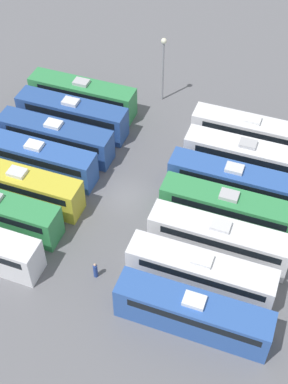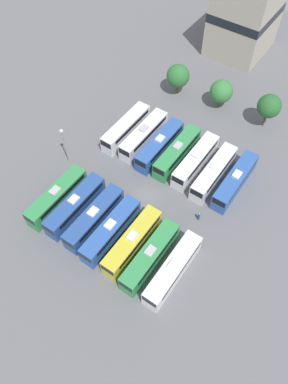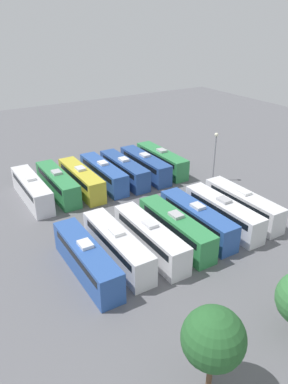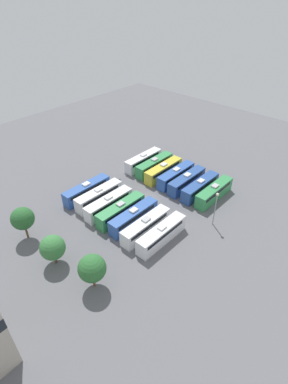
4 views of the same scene
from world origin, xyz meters
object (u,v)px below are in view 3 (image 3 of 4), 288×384
at_px(bus_9, 197,219).
at_px(bus_13, 87,258).
at_px(bus_0, 162,160).
at_px(bus_3, 103,173).
at_px(bus_2, 124,169).
at_px(bus_5, 58,183).
at_px(bus_11, 150,237).
at_px(bus_12, 117,245).
at_px(bus_6, 32,189).
at_px(light_pole, 215,149).
at_px(worker_person, 71,225).
at_px(bus_7, 243,204).
at_px(bus_10, 176,228).
at_px(bus_8, 223,212).
at_px(tree_2, 213,339).
at_px(bus_1, 145,165).
at_px(bus_4, 81,179).

distance_m(bus_9, bus_13, 14.32).
height_order(bus_0, bus_3, same).
distance_m(bus_2, bus_3, 3.43).
distance_m(bus_5, bus_13, 19.30).
bearing_deg(bus_11, bus_12, -7.32).
bearing_deg(bus_0, bus_2, 2.92).
xyz_separation_m(bus_5, bus_11, (-3.64, 18.96, 0.00)).
bearing_deg(bus_6, light_pole, 163.99).
bearing_deg(bus_5, worker_person, 78.21).
bearing_deg(bus_7, light_pole, -112.71).
xyz_separation_m(bus_5, bus_10, (-7.16, 18.78, 0.00)).
height_order(bus_8, bus_9, same).
bearing_deg(bus_12, bus_5, -90.37).
height_order(bus_10, tree_2, tree_2).
bearing_deg(bus_2, bus_7, 112.04).
bearing_deg(bus_9, bus_1, -101.98).
distance_m(bus_12, tree_2, 16.95).
xyz_separation_m(bus_2, bus_13, (14.34, 18.48, 0.00)).
distance_m(bus_10, tree_2, 18.81).
height_order(bus_0, bus_8, same).
bearing_deg(bus_6, bus_12, 101.16).
distance_m(bus_2, bus_13, 23.39).
distance_m(bus_11, bus_13, 7.42).
bearing_deg(bus_6, bus_4, 177.32).
bearing_deg(bus_0, bus_3, 0.51).
relative_size(bus_1, bus_2, 1.00).
height_order(bus_10, light_pole, light_pole).
relative_size(bus_2, bus_7, 1.00).
bearing_deg(bus_5, bus_12, 89.63).
distance_m(bus_7, light_pole, 12.26).
xyz_separation_m(bus_3, bus_6, (10.87, -0.04, 0.00)).
distance_m(bus_6, bus_8, 25.92).
bearing_deg(tree_2, bus_4, -98.46).
distance_m(bus_10, bus_12, 7.29).
xyz_separation_m(bus_1, bus_5, (14.34, -0.48, 0.00)).
bearing_deg(bus_10, bus_12, -2.43).
xyz_separation_m(bus_6, tree_2, (-2.00, 34.97, 2.87)).
height_order(bus_1, bus_8, same).
relative_size(bus_1, bus_10, 1.00).
height_order(bus_3, bus_9, same).
bearing_deg(bus_13, bus_2, -127.81).
bearing_deg(bus_5, bus_9, 119.74).
xyz_separation_m(bus_4, bus_13, (7.20, 18.46, 0.00)).
relative_size(bus_2, bus_3, 1.00).
bearing_deg(bus_7, bus_1, -78.94).
height_order(bus_3, bus_7, same).
bearing_deg(worker_person, bus_12, 103.80).
bearing_deg(tree_2, bus_7, -139.72).
xyz_separation_m(bus_11, light_pole, (-18.77, -11.32, 3.40)).
bearing_deg(bus_1, tree_2, 65.09).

